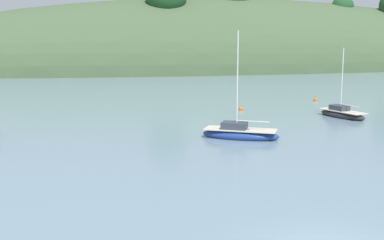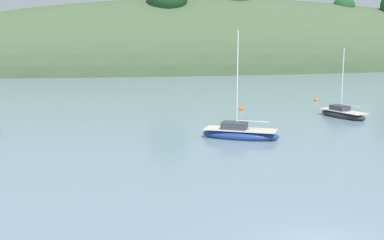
# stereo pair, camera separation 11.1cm
# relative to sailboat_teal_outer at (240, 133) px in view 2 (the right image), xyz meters

# --- Properties ---
(far_shoreline_hill) EXTENTS (150.00, 36.00, 33.28)m
(far_shoreline_hill) POSITION_rel_sailboat_teal_outer_xyz_m (22.07, 70.11, -0.19)
(far_shoreline_hill) COLOR #425638
(far_shoreline_hill) RESTS_ON ground
(sailboat_teal_outer) EXTENTS (5.72, 4.37, 7.79)m
(sailboat_teal_outer) POSITION_rel_sailboat_teal_outer_xyz_m (0.00, 0.00, 0.00)
(sailboat_teal_outer) COLOR navy
(sailboat_teal_outer) RESTS_ON ground
(sailboat_blue_center) EXTENTS (2.98, 5.18, 6.34)m
(sailboat_blue_center) POSITION_rel_sailboat_teal_outer_xyz_m (11.89, 6.47, -0.03)
(sailboat_blue_center) COLOR #232328
(sailboat_blue_center) RESTS_ON ground
(mooring_buoy_channel) EXTENTS (0.44, 0.44, 0.54)m
(mooring_buoy_channel) POSITION_rel_sailboat_teal_outer_xyz_m (14.92, 17.28, -0.23)
(mooring_buoy_channel) COLOR orange
(mooring_buoy_channel) RESTS_ON ground
(mooring_buoy_outer) EXTENTS (0.44, 0.44, 0.54)m
(mooring_buoy_outer) POSITION_rel_sailboat_teal_outer_xyz_m (4.52, 12.71, -0.23)
(mooring_buoy_outer) COLOR orange
(mooring_buoy_outer) RESTS_ON ground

